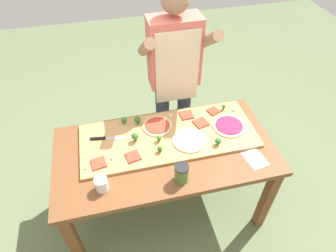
# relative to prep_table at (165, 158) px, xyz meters

# --- Properties ---
(ground_plane) EXTENTS (8.00, 8.00, 0.00)m
(ground_plane) POSITION_rel_prep_table_xyz_m (0.00, 0.00, -0.65)
(ground_plane) COLOR #60704C
(prep_table) EXTENTS (1.56, 0.80, 0.76)m
(prep_table) POSITION_rel_prep_table_xyz_m (0.00, 0.00, 0.00)
(prep_table) COLOR brown
(prep_table) RESTS_ON ground
(cutting_board) EXTENTS (1.29, 0.51, 0.02)m
(cutting_board) POSITION_rel_prep_table_xyz_m (0.05, 0.11, 0.11)
(cutting_board) COLOR tan
(cutting_board) RESTS_ON prep_table
(chefs_knife) EXTENTS (0.31, 0.07, 0.02)m
(chefs_knife) POSITION_rel_prep_table_xyz_m (-0.40, 0.18, 0.13)
(chefs_knife) COLOR #B7BABF
(chefs_knife) RESTS_ON cutting_board
(pizza_whole_white_garlic) EXTENTS (0.25, 0.25, 0.02)m
(pizza_whole_white_garlic) POSITION_rel_prep_table_xyz_m (0.19, 0.02, 0.13)
(pizza_whole_white_garlic) COLOR beige
(pizza_whole_white_garlic) RESTS_ON cutting_board
(pizza_whole_beet_magenta) EXTENTS (0.25, 0.25, 0.02)m
(pizza_whole_beet_magenta) POSITION_rel_prep_table_xyz_m (0.52, 0.09, 0.13)
(pizza_whole_beet_magenta) COLOR beige
(pizza_whole_beet_magenta) RESTS_ON cutting_board
(pizza_whole_tomato_red) EXTENTS (0.23, 0.23, 0.02)m
(pizza_whole_tomato_red) POSITION_rel_prep_table_xyz_m (-0.01, 0.22, 0.13)
(pizza_whole_tomato_red) COLOR beige
(pizza_whole_tomato_red) RESTS_ON cutting_board
(pizza_slice_center) EXTENTS (0.11, 0.11, 0.01)m
(pizza_slice_center) POSITION_rel_prep_table_xyz_m (-0.47, -0.05, 0.13)
(pizza_slice_center) COLOR #BC3D28
(pizza_slice_center) RESTS_ON cutting_board
(pizza_slice_near_right) EXTENTS (0.12, 0.12, 0.01)m
(pizza_slice_near_right) POSITION_rel_prep_table_xyz_m (0.32, 0.17, 0.13)
(pizza_slice_near_right) COLOR #BC3D28
(pizza_slice_near_right) RESTS_ON cutting_board
(pizza_slice_far_left) EXTENTS (0.11, 0.11, 0.01)m
(pizza_slice_far_left) POSITION_rel_prep_table_xyz_m (-0.23, -0.04, 0.13)
(pizza_slice_far_left) COLOR #BC3D28
(pizza_slice_far_left) RESTS_ON cutting_board
(pizza_slice_near_left) EXTENTS (0.11, 0.11, 0.01)m
(pizza_slice_near_left) POSITION_rel_prep_table_xyz_m (0.46, 0.28, 0.13)
(pizza_slice_near_left) COLOR #BC3D28
(pizza_slice_near_left) RESTS_ON cutting_board
(pizza_slice_far_right) EXTENTS (0.10, 0.10, 0.01)m
(pizza_slice_far_right) POSITION_rel_prep_table_xyz_m (0.24, 0.28, 0.13)
(pizza_slice_far_right) COLOR #BC3D28
(pizza_slice_far_right) RESTS_ON cutting_board
(broccoli_floret_center_left) EXTENTS (0.05, 0.05, 0.06)m
(broccoli_floret_center_left) POSITION_rel_prep_table_xyz_m (0.37, -0.07, 0.16)
(broccoli_floret_center_left) COLOR #3F7220
(broccoli_floret_center_left) RESTS_ON cutting_board
(broccoli_floret_back_mid) EXTENTS (0.05, 0.05, 0.07)m
(broccoli_floret_back_mid) POSITION_rel_prep_table_xyz_m (-0.15, 0.28, 0.17)
(broccoli_floret_back_mid) COLOR #366618
(broccoli_floret_back_mid) RESTS_ON cutting_board
(broccoli_floret_center_right) EXTENTS (0.04, 0.04, 0.05)m
(broccoli_floret_center_right) POSITION_rel_prep_table_xyz_m (-0.04, -0.04, 0.16)
(broccoli_floret_center_right) COLOR #366618
(broccoli_floret_center_right) RESTS_ON cutting_board
(broccoli_floret_front_mid) EXTENTS (0.05, 0.05, 0.08)m
(broccoli_floret_front_mid) POSITION_rel_prep_table_xyz_m (-0.20, 0.11, 0.17)
(broccoli_floret_front_mid) COLOR #3F7220
(broccoli_floret_front_mid) RESTS_ON cutting_board
(broccoli_floret_front_right) EXTENTS (0.03, 0.03, 0.05)m
(broccoli_floret_front_right) POSITION_rel_prep_table_xyz_m (0.55, 0.29, 0.16)
(broccoli_floret_front_right) COLOR #487A23
(broccoli_floret_front_right) RESTS_ON cutting_board
(broccoli_floret_back_right) EXTENTS (0.04, 0.04, 0.05)m
(broccoli_floret_back_right) POSITION_rel_prep_table_xyz_m (-0.03, 0.06, 0.16)
(broccoli_floret_back_right) COLOR #487A23
(broccoli_floret_back_right) RESTS_ON cutting_board
(broccoli_floret_back_left) EXTENTS (0.04, 0.04, 0.06)m
(broccoli_floret_back_left) POSITION_rel_prep_table_xyz_m (-0.25, 0.31, 0.16)
(broccoli_floret_back_left) COLOR #3F7220
(broccoli_floret_back_left) RESTS_ON cutting_board
(cheese_crumble_a) EXTENTS (0.02, 0.02, 0.02)m
(cheese_crumble_a) POSITION_rel_prep_table_xyz_m (-0.37, -0.02, 0.13)
(cheese_crumble_a) COLOR white
(cheese_crumble_a) RESTS_ON cutting_board
(cheese_crumble_b) EXTENTS (0.02, 0.02, 0.02)m
(cheese_crumble_b) POSITION_rel_prep_table_xyz_m (0.11, 0.29, 0.14)
(cheese_crumble_b) COLOR white
(cheese_crumble_b) RESTS_ON cutting_board
(cheese_crumble_c) EXTENTS (0.03, 0.03, 0.02)m
(cheese_crumble_c) POSITION_rel_prep_table_xyz_m (0.63, 0.25, 0.13)
(cheese_crumble_c) COLOR silver
(cheese_crumble_c) RESTS_ON cutting_board
(cheese_crumble_d) EXTENTS (0.02, 0.02, 0.01)m
(cheese_crumble_d) POSITION_rel_prep_table_xyz_m (-0.55, -0.07, 0.13)
(cheese_crumble_d) COLOR white
(cheese_crumble_d) RESTS_ON cutting_board
(flour_cup) EXTENTS (0.08, 0.08, 0.10)m
(flour_cup) POSITION_rel_prep_table_xyz_m (-0.46, -0.23, 0.15)
(flour_cup) COLOR white
(flour_cup) RESTS_ON prep_table
(sauce_jar) EXTENTS (0.09, 0.09, 0.14)m
(sauce_jar) POSITION_rel_prep_table_xyz_m (0.04, -0.28, 0.17)
(sauce_jar) COLOR #517033
(sauce_jar) RESTS_ON prep_table
(recipe_note) EXTENTS (0.15, 0.18, 0.00)m
(recipe_note) POSITION_rel_prep_table_xyz_m (0.59, -0.23, 0.10)
(recipe_note) COLOR white
(recipe_note) RESTS_ON prep_table
(cook_center) EXTENTS (0.54, 0.39, 1.67)m
(cook_center) POSITION_rel_prep_table_xyz_m (0.21, 0.58, 0.34)
(cook_center) COLOR #333847
(cook_center) RESTS_ON ground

